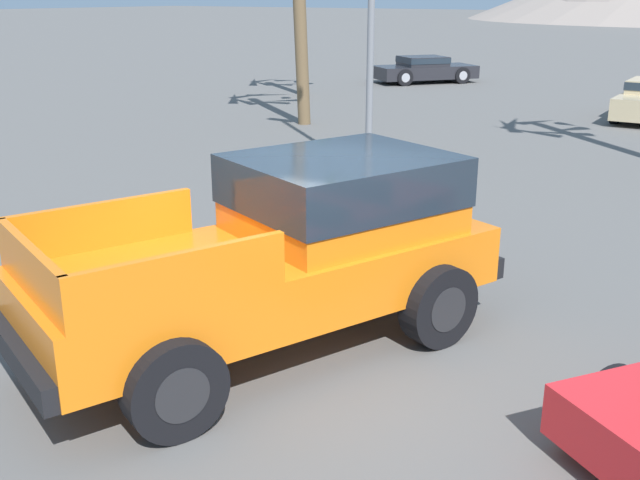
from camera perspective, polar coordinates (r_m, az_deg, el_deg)
ground_plane at (r=8.17m, az=-0.56°, el=-8.14°), size 320.00×320.00×0.00m
orange_pickup_truck at (r=7.96m, az=-1.83°, el=-0.11°), size 3.62×5.55×1.98m
parked_car_dark at (r=32.81m, az=7.95°, el=12.78°), size 3.98×4.46×1.09m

